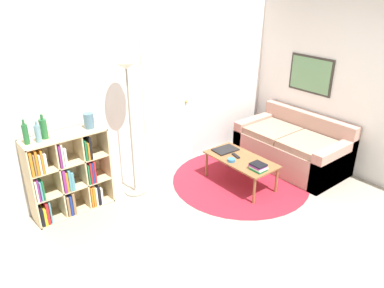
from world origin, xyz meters
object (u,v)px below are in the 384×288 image
object	(u,v)px
bowl	(231,160)
vase_on_shelf	(89,121)
floor_lamp	(127,85)
coffee_table	(241,161)
bottle_left	(26,134)
laptop	(225,150)
bookshelf	(66,176)
couch	(294,147)
bottle_middle	(38,133)
bottle_right	(44,129)

from	to	relation	value
bowl	vase_on_shelf	size ratio (longest dim) A/B	0.57
floor_lamp	coffee_table	bearing A→B (deg)	-30.38
floor_lamp	bottle_left	distance (m)	1.28
laptop	bowl	size ratio (longest dim) A/B	3.37
bookshelf	bowl	xyz separation A→B (m)	(1.96, -0.85, -0.08)
couch	laptop	size ratio (longest dim) A/B	4.47
bookshelf	bowl	world-z (taller)	bookshelf
bottle_left	bottle_middle	xyz separation A→B (m)	(0.12, -0.03, -0.02)
bookshelf	laptop	xyz separation A→B (m)	(2.14, -0.55, -0.09)
couch	bowl	world-z (taller)	couch
floor_lamp	couch	bearing A→B (deg)	-19.53
floor_lamp	laptop	world-z (taller)	floor_lamp
floor_lamp	bottle_middle	world-z (taller)	floor_lamp
coffee_table	vase_on_shelf	world-z (taller)	vase_on_shelf
laptop	bottle_middle	distance (m)	2.54
couch	coffee_table	size ratio (longest dim) A/B	1.58
bottle_left	bottle_right	bearing A→B (deg)	8.53
floor_lamp	couch	xyz separation A→B (m)	(2.34, -0.83, -1.22)
bottle_right	vase_on_shelf	world-z (taller)	bottle_right
coffee_table	bookshelf	bearing A→B (deg)	157.71
laptop	bottle_left	world-z (taller)	bottle_left
bottle_left	bookshelf	bearing A→B (deg)	0.74
bookshelf	bowl	distance (m)	2.14
floor_lamp	bottle_right	xyz separation A→B (m)	(-1.01, 0.15, -0.36)
couch	bottle_left	bearing A→B (deg)	164.99
laptop	bottle_right	world-z (taller)	bottle_right
laptop	bowl	bearing A→B (deg)	-120.07
couch	laptop	world-z (taller)	couch
coffee_table	bowl	distance (m)	0.18
coffee_table	laptop	world-z (taller)	laptop
couch	coffee_table	distance (m)	1.08
coffee_table	laptop	bearing A→B (deg)	87.94
bottle_middle	vase_on_shelf	size ratio (longest dim) A/B	1.32
coffee_table	bowl	size ratio (longest dim) A/B	9.53
floor_lamp	coffee_table	world-z (taller)	floor_lamp
couch	vase_on_shelf	world-z (taller)	vase_on_shelf
bottle_right	vase_on_shelf	distance (m)	0.53
laptop	floor_lamp	bearing A→B (deg)	161.94
floor_lamp	vase_on_shelf	bearing A→B (deg)	165.43
bottle_left	vase_on_shelf	world-z (taller)	bottle_left
laptop	coffee_table	bearing A→B (deg)	-92.06
bookshelf	couch	distance (m)	3.35
bottle_middle	bookshelf	bearing A→B (deg)	7.30
bowl	bottle_left	distance (m)	2.58
laptop	bottle_left	xyz separation A→B (m)	(-2.50, 0.54, 0.74)
coffee_table	vase_on_shelf	distance (m)	2.10
floor_lamp	bottle_left	xyz separation A→B (m)	(-1.22, 0.12, -0.36)
coffee_table	bottle_left	bearing A→B (deg)	160.76
bowl	bottle_right	bearing A→B (deg)	157.49
couch	laptop	xyz separation A→B (m)	(-1.06, 0.41, 0.12)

